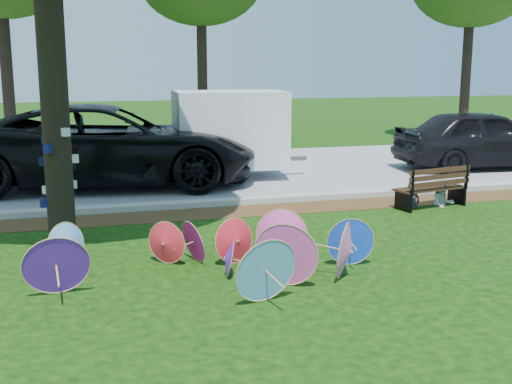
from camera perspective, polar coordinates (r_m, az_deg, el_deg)
ground at (r=8.33m, az=0.40°, el=-8.88°), size 90.00×90.00×0.00m
mulch_strip at (r=12.54m, az=-5.29°, el=-1.98°), size 90.00×1.00×0.01m
curb at (r=13.20m, az=-5.85°, el=-1.07°), size 90.00×0.30×0.12m
street at (r=17.24m, az=-8.21°, el=1.60°), size 90.00×8.00×0.01m
parasol_pile at (r=8.78m, az=-1.69°, el=-5.18°), size 4.87×2.63×0.88m
black_van at (r=15.67m, az=-12.99°, el=4.03°), size 7.31×3.99×1.94m
dark_pickup at (r=18.99m, az=19.49°, el=4.46°), size 4.99×2.31×1.66m
cargo_trailer at (r=16.35m, az=-2.30°, el=5.61°), size 2.83×1.89×2.51m
park_bench at (r=13.53m, az=15.20°, el=0.44°), size 1.69×0.92×0.83m
person_left at (r=13.39m, az=13.82°, el=0.77°), size 0.42×0.35×1.01m
person_right at (r=13.74m, az=16.37°, el=0.95°), size 0.54×0.44×1.03m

